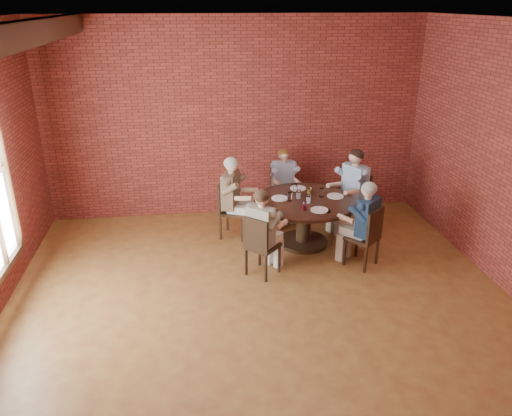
{
  "coord_description": "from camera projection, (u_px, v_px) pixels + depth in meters",
  "views": [
    {
      "loc": [
        -0.83,
        -4.96,
        3.59
      ],
      "look_at": [
        0.0,
        1.0,
        1.08
      ],
      "focal_mm": 35.0,
      "sensor_mm": 36.0,
      "label": 1
    }
  ],
  "objects": [
    {
      "name": "smartphone",
      "position": [
        328.0,
        211.0,
        7.26
      ],
      "size": [
        0.07,
        0.13,
        0.01
      ],
      "primitive_type": "cube",
      "rotation": [
        0.0,
        0.0,
        -0.09
      ],
      "color": "black",
      "rests_on": "dining_table"
    },
    {
      "name": "glass_a",
      "position": [
        322.0,
        193.0,
        7.77
      ],
      "size": [
        0.07,
        0.07,
        0.14
      ],
      "primitive_type": "cylinder",
      "color": "white",
      "rests_on": "dining_table"
    },
    {
      "name": "plate_a",
      "position": [
        335.0,
        196.0,
        7.8
      ],
      "size": [
        0.26,
        0.26,
        0.01
      ],
      "primitive_type": "cylinder",
      "color": "white",
      "rests_on": "dining_table"
    },
    {
      "name": "chair_d",
      "position": [
        260.0,
        244.0,
        6.85
      ],
      "size": [
        0.56,
        0.56,
        0.9
      ],
      "rotation": [
        0.0,
        0.0,
        2.39
      ],
      "color": "black",
      "rests_on": "floor"
    },
    {
      "name": "floor",
      "position": [
        267.0,
        322.0,
        6.02
      ],
      "size": [
        7.0,
        7.0,
        0.0
      ],
      "primitive_type": "plane",
      "color": "olive",
      "rests_on": "ground"
    },
    {
      "name": "plate_c",
      "position": [
        280.0,
        198.0,
        7.71
      ],
      "size": [
        0.26,
        0.26,
        0.01
      ],
      "primitive_type": "cylinder",
      "color": "white",
      "rests_on": "dining_table"
    },
    {
      "name": "chair_c",
      "position": [
        229.0,
        207.0,
        8.04
      ],
      "size": [
        0.56,
        0.56,
        0.94
      ],
      "rotation": [
        0.0,
        0.0,
        1.18
      ],
      "color": "black",
      "rests_on": "floor"
    },
    {
      "name": "diner_a",
      "position": [
        352.0,
        190.0,
        8.22
      ],
      "size": [
        0.86,
        0.8,
        1.38
      ],
      "primitive_type": null,
      "rotation": [
        0.0,
        0.0,
        -1.11
      ],
      "color": "teal",
      "rests_on": "floor"
    },
    {
      "name": "diner_d",
      "position": [
        263.0,
        233.0,
        6.85
      ],
      "size": [
        0.77,
        0.77,
        1.27
      ],
      "primitive_type": null,
      "rotation": [
        0.0,
        0.0,
        2.39
      ],
      "color": "tan",
      "rests_on": "floor"
    },
    {
      "name": "plate_d",
      "position": [
        319.0,
        210.0,
        7.28
      ],
      "size": [
        0.26,
        0.26,
        0.01
      ],
      "primitive_type": "cylinder",
      "color": "white",
      "rests_on": "dining_table"
    },
    {
      "name": "plate_b",
      "position": [
        298.0,
        188.0,
        8.13
      ],
      "size": [
        0.26,
        0.26,
        0.01
      ],
      "primitive_type": "cylinder",
      "color": "white",
      "rests_on": "dining_table"
    },
    {
      "name": "diner_b",
      "position": [
        284.0,
        184.0,
        8.68
      ],
      "size": [
        0.54,
        0.64,
        1.25
      ],
      "primitive_type": null,
      "rotation": [
        0.0,
        0.0,
        0.11
      ],
      "color": "#94A2BD",
      "rests_on": "floor"
    },
    {
      "name": "chair_e",
      "position": [
        367.0,
        235.0,
        7.1
      ],
      "size": [
        0.57,
        0.57,
        0.91
      ],
      "rotation": [
        0.0,
        0.0,
        3.86
      ],
      "color": "black",
      "rests_on": "floor"
    },
    {
      "name": "diner_e",
      "position": [
        363.0,
        224.0,
        7.09
      ],
      "size": [
        0.78,
        0.79,
        1.28
      ],
      "primitive_type": null,
      "rotation": [
        0.0,
        0.0,
        3.86
      ],
      "color": "#1A2F4A",
      "rests_on": "floor"
    },
    {
      "name": "glass_d",
      "position": [
        298.0,
        194.0,
        7.69
      ],
      "size": [
        0.07,
        0.07,
        0.14
      ],
      "primitive_type": "cylinder",
      "color": "white",
      "rests_on": "dining_table"
    },
    {
      "name": "glass_c",
      "position": [
        295.0,
        188.0,
        7.97
      ],
      "size": [
        0.07,
        0.07,
        0.14
      ],
      "primitive_type": "cylinder",
      "color": "white",
      "rests_on": "dining_table"
    },
    {
      "name": "chair_b",
      "position": [
        282.0,
        190.0,
        8.8
      ],
      "size": [
        0.43,
        0.43,
        0.89
      ],
      "rotation": [
        0.0,
        0.0,
        0.11
      ],
      "color": "black",
      "rests_on": "floor"
    },
    {
      "name": "glass_g",
      "position": [
        309.0,
        199.0,
        7.52
      ],
      "size": [
        0.07,
        0.07,
        0.14
      ],
      "primitive_type": "cylinder",
      "color": "white",
      "rests_on": "dining_table"
    },
    {
      "name": "glass_e",
      "position": [
        290.0,
        197.0,
        7.61
      ],
      "size": [
        0.07,
        0.07,
        0.14
      ],
      "primitive_type": "cylinder",
      "color": "white",
      "rests_on": "dining_table"
    },
    {
      "name": "dining_table",
      "position": [
        304.0,
        213.0,
        7.76
      ],
      "size": [
        1.57,
        1.57,
        0.75
      ],
      "color": "black",
      "rests_on": "floor"
    },
    {
      "name": "glass_f",
      "position": [
        304.0,
        206.0,
        7.27
      ],
      "size": [
        0.07,
        0.07,
        0.14
      ],
      "primitive_type": "cylinder",
      "color": "white",
      "rests_on": "dining_table"
    },
    {
      "name": "wall_back",
      "position": [
        236.0,
        119.0,
        8.56
      ],
      "size": [
        7.0,
        0.0,
        7.0
      ],
      "primitive_type": "plane",
      "rotation": [
        1.57,
        0.0,
        0.0
      ],
      "color": "maroon",
      "rests_on": "ground"
    },
    {
      "name": "chair_a",
      "position": [
        355.0,
        199.0,
        8.33
      ],
      "size": [
        0.6,
        0.6,
        0.96
      ],
      "rotation": [
        0.0,
        0.0,
        -1.11
      ],
      "color": "black",
      "rests_on": "floor"
    },
    {
      "name": "diner_c",
      "position": [
        234.0,
        198.0,
        7.96
      ],
      "size": [
        0.8,
        0.74,
        1.33
      ],
      "primitive_type": null,
      "rotation": [
        0.0,
        0.0,
        1.18
      ],
      "color": "brown",
      "rests_on": "floor"
    },
    {
      "name": "glass_b",
      "position": [
        309.0,
        191.0,
        7.84
      ],
      "size": [
        0.07,
        0.07,
        0.14
      ],
      "primitive_type": "cylinder",
      "color": "white",
      "rests_on": "dining_table"
    },
    {
      "name": "ceiling",
      "position": [
        270.0,
        22.0,
        4.71
      ],
      "size": [
        7.0,
        7.0,
        0.0
      ],
      "primitive_type": "plane",
      "rotation": [
        3.14,
        0.0,
        0.0
      ],
      "color": "white",
      "rests_on": "wall_back"
    }
  ]
}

